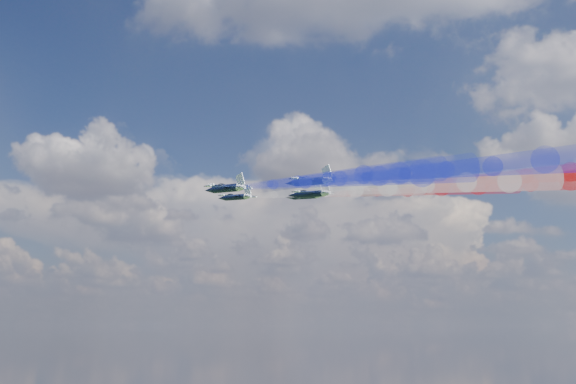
% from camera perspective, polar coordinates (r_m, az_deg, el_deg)
% --- Properties ---
extents(jet_lead, '(15.64, 15.11, 5.09)m').
position_cam_1_polar(jet_lead, '(158.35, -4.28, -0.43)').
color(jet_lead, black).
extents(trail_lead, '(40.68, 28.71, 8.43)m').
position_cam_1_polar(trail_lead, '(137.39, 3.10, 0.10)').
color(trail_lead, white).
extents(jet_inner_left, '(15.64, 15.11, 5.09)m').
position_cam_1_polar(jet_inner_left, '(140.89, -4.97, 0.37)').
color(jet_inner_left, black).
extents(trail_inner_left, '(40.68, 28.71, 8.43)m').
position_cam_1_polar(trail_inner_left, '(119.87, 3.37, 1.12)').
color(trail_inner_left, '#1A24DF').
extents(jet_inner_right, '(15.64, 15.11, 5.09)m').
position_cam_1_polar(jet_inner_right, '(155.19, 1.42, -0.34)').
color(jet_inner_right, black).
extents(trail_inner_right, '(40.68, 28.71, 8.43)m').
position_cam_1_polar(trail_inner_right, '(136.40, 9.75, 0.21)').
color(trail_inner_right, red).
extents(jet_outer_left, '(15.64, 15.11, 5.09)m').
position_cam_1_polar(jet_outer_left, '(127.50, -5.07, 0.26)').
color(jet_outer_left, black).
extents(trail_outer_left, '(40.68, 28.71, 8.43)m').
position_cam_1_polar(trail_outer_left, '(106.61, 4.30, 1.08)').
color(trail_outer_left, '#1A24DF').
extents(jet_center_third, '(15.64, 15.11, 5.09)m').
position_cam_1_polar(jet_center_third, '(139.15, 1.84, -0.17)').
color(jet_center_third, black).
extents(trail_center_third, '(40.68, 28.71, 8.43)m').
position_cam_1_polar(trail_center_third, '(120.72, 11.34, 0.48)').
color(trail_center_third, white).
extents(jet_outer_right, '(15.64, 15.11, 5.09)m').
position_cam_1_polar(jet_outer_right, '(154.24, 7.26, -0.06)').
color(jet_outer_right, black).
extents(trail_outer_right, '(40.68, 28.71, 8.43)m').
position_cam_1_polar(trail_outer_right, '(137.86, 16.33, 0.52)').
color(trail_outer_right, red).
extents(jet_rear_left, '(15.64, 15.11, 5.09)m').
position_cam_1_polar(jet_rear_left, '(123.02, 1.83, 0.86)').
color(jet_rear_left, black).
extents(trail_rear_left, '(40.68, 28.71, 8.43)m').
position_cam_1_polar(trail_rear_left, '(104.88, 12.78, 1.79)').
color(trail_rear_left, '#1A24DF').
extents(jet_rear_right, '(15.64, 15.11, 5.09)m').
position_cam_1_polar(jet_rear_right, '(138.87, 8.49, 0.53)').
color(jet_rear_right, black).
extents(trail_rear_right, '(40.68, 28.71, 8.43)m').
position_cam_1_polar(trail_rear_right, '(123.25, 18.83, 1.26)').
color(trail_rear_right, red).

